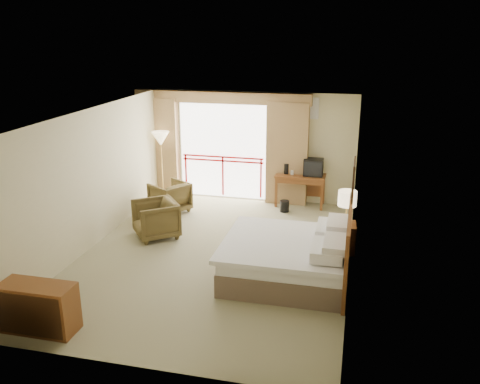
% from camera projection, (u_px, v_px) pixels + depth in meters
% --- Properties ---
extents(floor, '(7.00, 7.00, 0.00)m').
position_uv_depth(floor, '(216.00, 255.00, 9.74)').
color(floor, '#86805B').
rests_on(floor, ground).
extents(ceiling, '(7.00, 7.00, 0.00)m').
position_uv_depth(ceiling, '(214.00, 114.00, 8.91)').
color(ceiling, white).
rests_on(ceiling, wall_back).
extents(wall_back, '(5.00, 0.00, 5.00)m').
position_uv_depth(wall_back, '(254.00, 147.00, 12.57)').
color(wall_back, '#C4BB90').
rests_on(wall_back, ground).
extents(wall_front, '(5.00, 0.00, 5.00)m').
position_uv_depth(wall_front, '(134.00, 272.00, 6.08)').
color(wall_front, '#C4BB90').
rests_on(wall_front, ground).
extents(wall_left, '(0.00, 7.00, 7.00)m').
position_uv_depth(wall_left, '(92.00, 179.00, 9.88)').
color(wall_left, '#C4BB90').
rests_on(wall_left, ground).
extents(wall_right, '(0.00, 7.00, 7.00)m').
position_uv_depth(wall_right, '(354.00, 198.00, 8.78)').
color(wall_right, '#C4BB90').
rests_on(wall_right, ground).
extents(balcony_door, '(2.40, 0.00, 2.40)m').
position_uv_depth(balcony_door, '(223.00, 151.00, 12.77)').
color(balcony_door, white).
rests_on(balcony_door, wall_back).
extents(balcony_railing, '(2.09, 0.03, 1.02)m').
position_uv_depth(balcony_railing, '(223.00, 166.00, 12.87)').
color(balcony_railing, '#B60F10').
rests_on(balcony_railing, wall_back).
extents(curtain_left, '(1.00, 0.26, 2.50)m').
position_uv_depth(curtain_left, '(159.00, 147.00, 13.00)').
color(curtain_left, olive).
rests_on(curtain_left, wall_back).
extents(curtain_right, '(1.00, 0.26, 2.50)m').
position_uv_depth(curtain_right, '(287.00, 154.00, 12.27)').
color(curtain_right, olive).
rests_on(curtain_right, wall_back).
extents(valance, '(4.40, 0.22, 0.28)m').
position_uv_depth(valance, '(221.00, 97.00, 12.26)').
color(valance, olive).
rests_on(valance, wall_back).
extents(hvac_vent, '(0.50, 0.04, 0.50)m').
position_uv_depth(hvac_vent, '(308.00, 108.00, 11.95)').
color(hvac_vent, silver).
rests_on(hvac_vent, wall_back).
extents(bed, '(2.13, 2.06, 0.97)m').
position_uv_depth(bed, '(290.00, 258.00, 8.74)').
color(bed, brown).
rests_on(bed, floor).
extents(headboard, '(0.06, 2.10, 1.30)m').
position_uv_depth(headboard, '(348.00, 248.00, 8.44)').
color(headboard, '#5D2F15').
rests_on(headboard, wall_right).
extents(framed_art, '(0.04, 0.72, 0.60)m').
position_uv_depth(framed_art, '(353.00, 179.00, 8.07)').
color(framed_art, black).
rests_on(framed_art, wall_right).
extents(nightstand, '(0.43, 0.50, 0.57)m').
position_uv_depth(nightstand, '(345.00, 238.00, 9.81)').
color(nightstand, '#5D2F15').
rests_on(nightstand, floor).
extents(table_lamp, '(0.35, 0.35, 0.63)m').
position_uv_depth(table_lamp, '(347.00, 199.00, 9.62)').
color(table_lamp, tan).
rests_on(table_lamp, nightstand).
extents(phone, '(0.19, 0.17, 0.07)m').
position_uv_depth(phone, '(343.00, 225.00, 9.58)').
color(phone, black).
rests_on(phone, nightstand).
extents(desk, '(1.19, 0.58, 0.78)m').
position_uv_depth(desk, '(301.00, 181.00, 12.33)').
color(desk, '#5D2F15').
rests_on(desk, floor).
extents(tv, '(0.45, 0.36, 0.41)m').
position_uv_depth(tv, '(313.00, 167.00, 12.10)').
color(tv, black).
rests_on(tv, desk).
extents(coffee_maker, '(0.13, 0.13, 0.26)m').
position_uv_depth(coffee_maker, '(286.00, 169.00, 12.27)').
color(coffee_maker, black).
rests_on(coffee_maker, desk).
extents(cup, '(0.09, 0.09, 0.11)m').
position_uv_depth(cup, '(292.00, 173.00, 12.21)').
color(cup, white).
rests_on(cup, desk).
extents(wastebasket, '(0.24, 0.24, 0.27)m').
position_uv_depth(wastebasket, '(285.00, 206.00, 12.00)').
color(wastebasket, black).
rests_on(wastebasket, floor).
extents(armchair_far, '(1.08, 1.07, 0.72)m').
position_uv_depth(armchair_far, '(171.00, 211.00, 12.05)').
color(armchair_far, '#493A1D').
rests_on(armchair_far, floor).
extents(armchair_near, '(1.18, 1.17, 0.77)m').
position_uv_depth(armchair_near, '(157.00, 236.00, 10.60)').
color(armchair_near, '#493A1D').
rests_on(armchair_near, floor).
extents(side_table, '(0.46, 0.46, 0.50)m').
position_uv_depth(side_table, '(151.00, 209.00, 11.19)').
color(side_table, black).
rests_on(side_table, floor).
extents(book, '(0.18, 0.22, 0.02)m').
position_uv_depth(book, '(151.00, 202.00, 11.14)').
color(book, white).
rests_on(book, side_table).
extents(floor_lamp, '(0.44, 0.44, 1.72)m').
position_uv_depth(floor_lamp, '(161.00, 141.00, 12.56)').
color(floor_lamp, tan).
rests_on(floor_lamp, floor).
extents(dresser, '(1.08, 0.46, 0.72)m').
position_uv_depth(dresser, '(38.00, 308.00, 7.21)').
color(dresser, '#5D2F15').
rests_on(dresser, floor).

